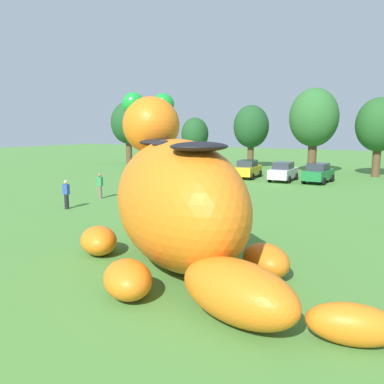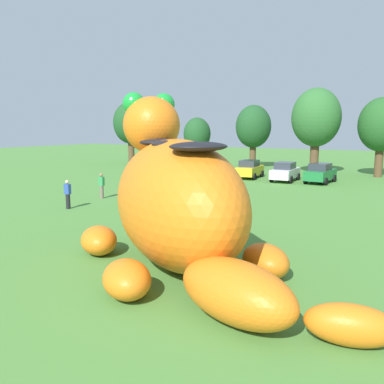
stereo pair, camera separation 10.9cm
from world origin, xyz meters
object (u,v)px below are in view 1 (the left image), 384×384
Objects in this scene: car_white at (283,172)px; spectator_near_inflatable at (66,195)px; car_yellow at (248,169)px; car_green at (318,173)px; giant_inflatable_creature at (178,201)px; car_red at (210,168)px; spectator_wandering at (100,186)px.

spectator_near_inflatable is (-7.50, -18.54, -0.01)m from car_white.
car_green is at bearing -1.20° from car_yellow.
car_yellow and car_green have the same top height.
spectator_near_inflatable is (-10.82, 5.09, -1.41)m from giant_inflatable_creature.
car_yellow is (-6.95, 24.18, -1.40)m from giant_inflatable_creature.
spectator_near_inflatable is (-3.87, -19.09, -0.01)m from car_yellow.
spectator_near_inflatable is at bearing -90.48° from car_red.
spectator_wandering is at bearing -106.43° from car_yellow.
giant_inflatable_creature is 25.20m from car_yellow.
car_yellow and car_white have the same top height.
spectator_near_inflatable is (-0.16, -18.55, -0.01)m from car_red.
car_green is at bearing 2.21° from car_red.
giant_inflatable_creature reaches higher than spectator_near_inflatable.
car_yellow is 16.10m from spectator_wandering.
spectator_near_inflatable is (-10.48, -18.95, -0.01)m from car_green.
car_red is at bearing -171.76° from car_yellow.
giant_inflatable_creature is at bearing -37.22° from spectator_wandering.
giant_inflatable_creature is 2.73× the size of car_yellow.
car_red is 1.03× the size of car_white.
spectator_near_inflatable is at bearing -101.47° from car_yellow.
car_red is 7.34m from car_white.
car_green is at bearing 61.06° from spectator_near_inflatable.
giant_inflatable_creature reaches higher than car_white.
giant_inflatable_creature is 2.69× the size of car_red.
car_white and car_green have the same top height.
giant_inflatable_creature is 2.79× the size of car_white.
giant_inflatable_creature is 12.05m from spectator_near_inflatable.
car_white is (3.62, -0.56, 0.00)m from car_yellow.
car_yellow is at bearing 78.53° from spectator_near_inflatable.
giant_inflatable_creature is 6.73× the size of spectator_near_inflatable.
spectator_wandering is at bearing -118.77° from car_white.
giant_inflatable_creature is 25.98m from car_red.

